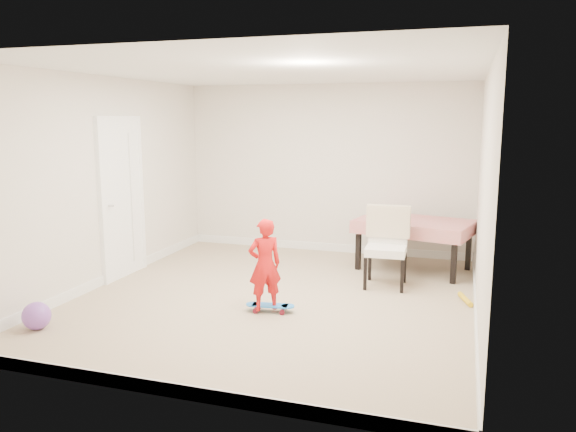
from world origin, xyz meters
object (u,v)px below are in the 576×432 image
(dining_table, at_px, (414,245))
(balloon, at_px, (37,316))
(skateboard, at_px, (270,308))
(child, at_px, (265,268))
(dining_chair, at_px, (386,247))

(dining_table, xyz_separation_m, balloon, (-3.38, -3.42, -0.21))
(dining_table, height_order, skateboard, dining_table)
(skateboard, distance_m, child, 0.46)
(skateboard, bearing_deg, dining_chair, 42.87)
(skateboard, xyz_separation_m, child, (-0.05, -0.04, 0.46))
(dining_chair, relative_size, skateboard, 1.87)
(skateboard, distance_m, balloon, 2.38)
(dining_table, relative_size, child, 1.50)
(skateboard, xyz_separation_m, balloon, (-2.05, -1.19, 0.10))
(dining_chair, bearing_deg, child, -131.32)
(dining_table, relative_size, balloon, 5.37)
(skateboard, height_order, balloon, balloon)
(dining_table, distance_m, skateboard, 2.61)
(dining_table, distance_m, child, 2.65)
(child, height_order, balloon, child)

